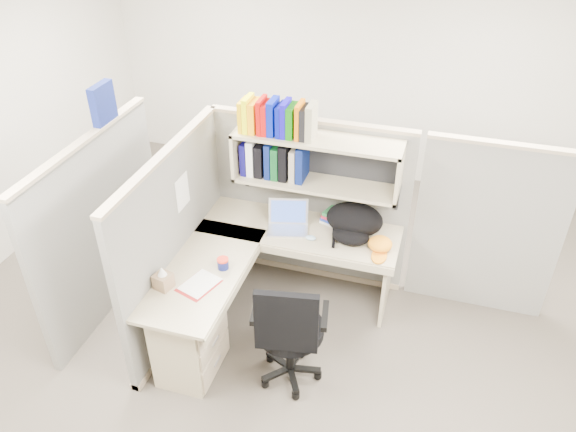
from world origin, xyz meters
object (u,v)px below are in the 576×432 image
(backpack, at_px, (353,223))
(snack_canister, at_px, (223,263))
(task_chair, at_px, (289,347))
(desk, at_px, (221,309))
(laptop, at_px, (288,219))

(backpack, xyz_separation_m, snack_canister, (-0.90, -0.70, -0.09))
(snack_canister, height_order, task_chair, task_chair)
(task_chair, bearing_deg, snack_canister, 152.71)
(desk, height_order, backpack, backpack)
(laptop, xyz_separation_m, snack_canister, (-0.34, -0.64, -0.08))
(laptop, bearing_deg, desk, -125.65)
(desk, relative_size, snack_canister, 18.61)
(desk, bearing_deg, laptop, 68.55)
(laptop, bearing_deg, task_chair, -86.70)
(backpack, height_order, snack_canister, backpack)
(desk, distance_m, laptop, 0.96)
(snack_canister, xyz_separation_m, task_chair, (0.65, -0.33, -0.40))
(backpack, distance_m, snack_canister, 1.14)
(snack_canister, bearing_deg, task_chair, -27.29)
(desk, distance_m, backpack, 1.30)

